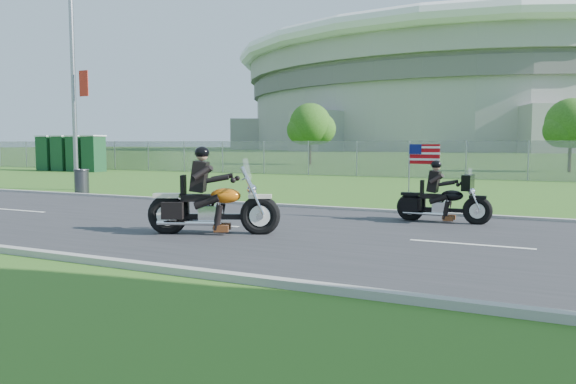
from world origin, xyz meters
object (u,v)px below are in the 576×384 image
at_px(porta_toilet_c, 63,154).
at_px(streetlight, 77,48).
at_px(porta_toilet_a, 94,154).
at_px(porta_toilet_b, 78,154).
at_px(motorcycle_follow, 443,202).
at_px(trash_can, 82,182).
at_px(motorcycle_lead, 211,208).
at_px(porta_toilet_d, 48,154).

bearing_deg(porta_toilet_c, streetlight, -40.06).
distance_m(porta_toilet_a, porta_toilet_b, 1.40).
bearing_deg(motorcycle_follow, porta_toilet_a, 150.26).
height_order(porta_toilet_b, trash_can, porta_toilet_b).
distance_m(streetlight, motorcycle_lead, 14.16).
height_order(porta_toilet_a, motorcycle_follow, porta_toilet_a).
xyz_separation_m(porta_toilet_d, motorcycle_follow, (29.19, -14.25, -0.64)).
bearing_deg(motorcycle_follow, porta_toilet_d, 153.93).
relative_size(porta_toilet_c, porta_toilet_d, 1.00).
bearing_deg(streetlight, trash_can, -43.43).
relative_size(porta_toilet_a, trash_can, 2.59).
relative_size(porta_toilet_b, porta_toilet_d, 1.00).
height_order(porta_toilet_b, porta_toilet_d, same).
bearing_deg(porta_toilet_d, trash_can, -37.83).
distance_m(porta_toilet_b, porta_toilet_d, 2.80).
height_order(motorcycle_lead, motorcycle_follow, motorcycle_follow).
xyz_separation_m(streetlight, porta_toilet_c, (-12.82, 10.78, -4.49)).
relative_size(porta_toilet_b, trash_can, 2.59).
bearing_deg(porta_toilet_c, motorcycle_lead, -37.03).
bearing_deg(motorcycle_lead, porta_toilet_b, 117.90).
bearing_deg(porta_toilet_d, streetlight, -37.17).
relative_size(porta_toilet_d, motorcycle_lead, 0.90).
bearing_deg(porta_toilet_c, trash_can, -40.44).
xyz_separation_m(porta_toilet_a, motorcycle_lead, (21.09, -18.02, -0.58)).
bearing_deg(porta_toilet_b, porta_toilet_d, 180.00).
distance_m(motorcycle_lead, trash_can, 11.15).
xyz_separation_m(porta_toilet_b, motorcycle_lead, (22.49, -18.02, -0.58)).
distance_m(streetlight, porta_toilet_c, 17.34).
relative_size(porta_toilet_d, motorcycle_follow, 1.05).
height_order(streetlight, porta_toilet_a, streetlight).
distance_m(porta_toilet_b, motorcycle_lead, 28.82).
bearing_deg(porta_toilet_a, porta_toilet_c, 180.00).
bearing_deg(porta_toilet_d, motorcycle_lead, -35.47).
bearing_deg(streetlight, porta_toilet_b, 136.65).
bearing_deg(motorcycle_lead, porta_toilet_d, 121.14).
height_order(porta_toilet_b, porta_toilet_c, same).
distance_m(porta_toilet_a, porta_toilet_c, 2.80).
xyz_separation_m(streetlight, trash_can, (1.54, -1.45, -5.20)).
distance_m(motorcycle_lead, motorcycle_follow, 5.43).
xyz_separation_m(porta_toilet_b, porta_toilet_d, (-2.80, 0.00, 0.00)).
bearing_deg(porta_toilet_b, motorcycle_lead, -38.70).
relative_size(porta_toilet_a, porta_toilet_c, 1.00).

